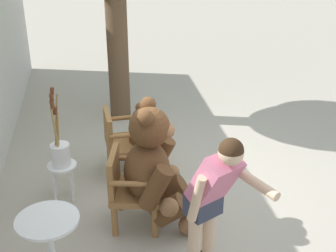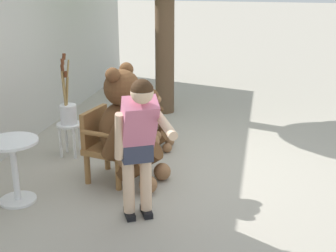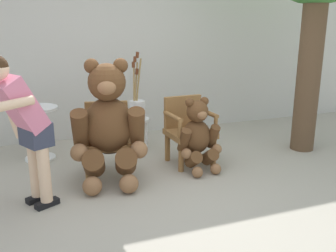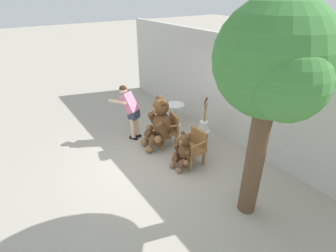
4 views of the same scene
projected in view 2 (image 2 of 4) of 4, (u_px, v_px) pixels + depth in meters
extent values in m
plane|color=#A8A091|center=(177.00, 166.00, 6.08)|extent=(60.00, 60.00, 0.00)
cube|color=olive|center=(112.00, 148.00, 5.59)|extent=(0.65, 0.62, 0.07)
cylinder|color=olive|center=(118.00, 175.00, 5.38)|extent=(0.07, 0.07, 0.37)
cylinder|color=olive|center=(137.00, 161.00, 5.78)|extent=(0.07, 0.07, 0.37)
cylinder|color=olive|center=(87.00, 169.00, 5.54)|extent=(0.07, 0.07, 0.37)
cylinder|color=olive|center=(107.00, 155.00, 5.94)|extent=(0.07, 0.07, 0.37)
cube|color=olive|center=(94.00, 126.00, 5.59)|extent=(0.52, 0.17, 0.42)
cylinder|color=olive|center=(100.00, 134.00, 5.29)|extent=(0.15, 0.48, 0.06)
cylinder|color=olive|center=(116.00, 146.00, 5.24)|extent=(0.05, 0.05, 0.22)
cylinder|color=olive|center=(121.00, 122.00, 5.72)|extent=(0.15, 0.48, 0.06)
cylinder|color=olive|center=(137.00, 132.00, 5.68)|extent=(0.05, 0.05, 0.22)
cube|color=olive|center=(136.00, 120.00, 6.59)|extent=(0.59, 0.55, 0.07)
cylinder|color=olive|center=(148.00, 141.00, 6.41)|extent=(0.07, 0.07, 0.37)
cylinder|color=olive|center=(153.00, 130.00, 6.84)|extent=(0.07, 0.07, 0.37)
cylinder|color=olive|center=(118.00, 140.00, 6.47)|extent=(0.07, 0.07, 0.37)
cylinder|color=olive|center=(126.00, 129.00, 6.90)|extent=(0.07, 0.07, 0.37)
cube|color=olive|center=(119.00, 103.00, 6.54)|extent=(0.52, 0.09, 0.42)
cylinder|color=olive|center=(132.00, 108.00, 6.27)|extent=(0.08, 0.48, 0.06)
cylinder|color=olive|center=(147.00, 116.00, 6.28)|extent=(0.05, 0.05, 0.22)
cylinder|color=olive|center=(139.00, 98.00, 6.74)|extent=(0.08, 0.48, 0.06)
cylinder|color=olive|center=(153.00, 106.00, 6.75)|extent=(0.05, 0.05, 0.22)
ellipsoid|color=brown|center=(121.00, 130.00, 5.49)|extent=(0.66, 0.60, 0.66)
sphere|color=brown|center=(122.00, 88.00, 5.31)|extent=(0.42, 0.42, 0.42)
ellipsoid|color=#8C603D|center=(136.00, 92.00, 5.25)|extent=(0.23, 0.19, 0.16)
sphere|color=black|center=(136.00, 91.00, 5.25)|extent=(0.06, 0.06, 0.06)
sphere|color=brown|center=(113.00, 75.00, 5.12)|extent=(0.17, 0.17, 0.17)
sphere|color=brown|center=(126.00, 69.00, 5.39)|extent=(0.17, 0.17, 0.17)
cylinder|color=brown|center=(116.00, 140.00, 5.17)|extent=(0.26, 0.40, 0.50)
sphere|color=#8C603D|center=(126.00, 160.00, 5.18)|extent=(0.20, 0.20, 0.20)
cylinder|color=brown|center=(141.00, 123.00, 5.71)|extent=(0.26, 0.40, 0.50)
sphere|color=#8C603D|center=(152.00, 141.00, 5.75)|extent=(0.20, 0.20, 0.20)
cylinder|color=brown|center=(133.00, 167.00, 5.36)|extent=(0.32, 0.45, 0.39)
sphere|color=#8C603D|center=(148.00, 185.00, 5.32)|extent=(0.21, 0.21, 0.21)
cylinder|color=brown|center=(147.00, 156.00, 5.66)|extent=(0.32, 0.45, 0.39)
sphere|color=#8C603D|center=(162.00, 172.00, 5.66)|extent=(0.21, 0.21, 0.21)
ellipsoid|color=brown|center=(148.00, 120.00, 6.55)|extent=(0.39, 0.34, 0.43)
sphere|color=brown|center=(149.00, 98.00, 6.44)|extent=(0.27, 0.27, 0.27)
ellipsoid|color=#8C603D|center=(158.00, 99.00, 6.43)|extent=(0.13, 0.11, 0.10)
sphere|color=black|center=(158.00, 99.00, 6.43)|extent=(0.04, 0.04, 0.04)
sphere|color=brown|center=(147.00, 91.00, 6.31)|extent=(0.11, 0.11, 0.11)
sphere|color=brown|center=(150.00, 88.00, 6.50)|extent=(0.11, 0.11, 0.11)
cylinder|color=brown|center=(151.00, 125.00, 6.35)|extent=(0.14, 0.24, 0.32)
sphere|color=#8C603D|center=(157.00, 136.00, 6.38)|extent=(0.13, 0.13, 0.13)
cylinder|color=brown|center=(156.00, 116.00, 6.73)|extent=(0.14, 0.24, 0.32)
sphere|color=#8C603D|center=(162.00, 126.00, 6.77)|extent=(0.13, 0.13, 0.13)
cylinder|color=brown|center=(158.00, 139.00, 6.50)|extent=(0.17, 0.28, 0.25)
sphere|color=#8C603D|center=(167.00, 148.00, 6.50)|extent=(0.14, 0.14, 0.14)
cylinder|color=brown|center=(161.00, 134.00, 6.71)|extent=(0.17, 0.28, 0.25)
sphere|color=#8C603D|center=(170.00, 141.00, 6.74)|extent=(0.14, 0.14, 0.14)
cube|color=black|center=(129.00, 214.00, 4.85)|extent=(0.25, 0.19, 0.06)
cylinder|color=beige|center=(128.00, 175.00, 4.70)|extent=(0.12, 0.12, 0.82)
cube|color=black|center=(146.00, 211.00, 4.89)|extent=(0.25, 0.19, 0.06)
cylinder|color=beige|center=(146.00, 173.00, 4.75)|extent=(0.12, 0.12, 0.82)
cube|color=#33384C|center=(136.00, 148.00, 4.63)|extent=(0.33, 0.37, 0.24)
cube|color=pink|center=(139.00, 123.00, 4.42)|extent=(0.53, 0.48, 0.57)
sphere|color=beige|center=(142.00, 93.00, 4.15)|extent=(0.21, 0.21, 0.21)
sphere|color=#382314|center=(142.00, 90.00, 4.14)|extent=(0.21, 0.21, 0.21)
cylinder|color=beige|center=(165.00, 124.00, 4.22)|extent=(0.54, 0.33, 0.12)
cylinder|color=beige|center=(119.00, 137.00, 4.41)|extent=(0.22, 0.17, 0.51)
cylinder|color=white|center=(69.00, 125.00, 6.28)|extent=(0.34, 0.34, 0.03)
cylinder|color=white|center=(67.00, 138.00, 6.47)|extent=(0.04, 0.04, 0.43)
cylinder|color=white|center=(61.00, 143.00, 6.29)|extent=(0.04, 0.04, 0.43)
cylinder|color=white|center=(80.00, 139.00, 6.43)|extent=(0.04, 0.04, 0.43)
cylinder|color=white|center=(74.00, 144.00, 6.25)|extent=(0.04, 0.04, 0.43)
cylinder|color=white|center=(68.00, 114.00, 6.24)|extent=(0.22, 0.22, 0.26)
cylinder|color=#997A47|center=(66.00, 89.00, 6.15)|extent=(0.10, 0.12, 0.78)
cylinder|color=#592D19|center=(64.00, 57.00, 6.01)|extent=(0.05, 0.05, 0.09)
cylinder|color=#997A47|center=(64.00, 95.00, 6.12)|extent=(0.05, 0.06, 0.65)
cylinder|color=#592D19|center=(62.00, 68.00, 6.00)|extent=(0.05, 0.05, 0.08)
cylinder|color=#997A47|center=(65.00, 92.00, 6.13)|extent=(0.11, 0.07, 0.72)
cylinder|color=#592D19|center=(62.00, 62.00, 6.00)|extent=(0.05, 0.05, 0.09)
cylinder|color=#997A47|center=(67.00, 98.00, 6.17)|extent=(0.07, 0.07, 0.56)
cylinder|color=#592D19|center=(65.00, 74.00, 6.06)|extent=(0.05, 0.05, 0.09)
cylinder|color=white|center=(11.00, 142.00, 4.94)|extent=(0.56, 0.56, 0.03)
cylinder|color=white|center=(15.00, 173.00, 5.06)|extent=(0.07, 0.07, 0.69)
cylinder|color=white|center=(18.00, 200.00, 5.17)|extent=(0.40, 0.40, 0.03)
cylinder|color=brown|center=(165.00, 44.00, 7.96)|extent=(0.33, 0.33, 2.42)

